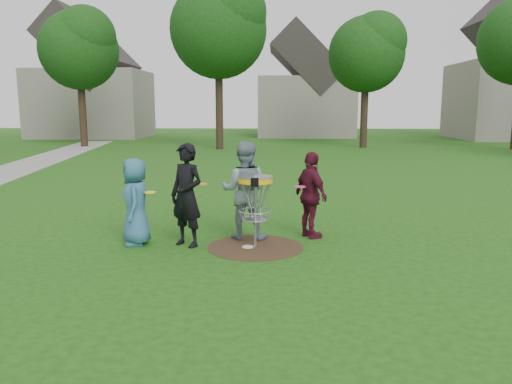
{
  "coord_description": "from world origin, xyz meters",
  "views": [
    {
      "loc": [
        0.34,
        -9.03,
        2.62
      ],
      "look_at": [
        0.0,
        0.3,
        1.0
      ],
      "focal_mm": 35.0,
      "sensor_mm": 36.0,
      "label": 1
    }
  ],
  "objects_px": {
    "player_black": "(187,195)",
    "disc_golf_basket": "(255,194)",
    "player_grey": "(244,190)",
    "player_maroon": "(311,195)",
    "player_blue": "(136,202)"
  },
  "relations": [
    {
      "from": "player_grey",
      "to": "player_maroon",
      "type": "distance_m",
      "value": 1.33
    },
    {
      "from": "player_black",
      "to": "player_maroon",
      "type": "distance_m",
      "value": 2.47
    },
    {
      "from": "player_maroon",
      "to": "disc_golf_basket",
      "type": "relative_size",
      "value": 1.25
    },
    {
      "from": "player_blue",
      "to": "player_maroon",
      "type": "height_order",
      "value": "player_maroon"
    },
    {
      "from": "player_grey",
      "to": "disc_golf_basket",
      "type": "bearing_deg",
      "value": 115.01
    },
    {
      "from": "player_black",
      "to": "disc_golf_basket",
      "type": "bearing_deg",
      "value": 29.29
    },
    {
      "from": "player_grey",
      "to": "disc_golf_basket",
      "type": "distance_m",
      "value": 0.71
    },
    {
      "from": "player_grey",
      "to": "player_blue",
      "type": "bearing_deg",
      "value": 19.4
    },
    {
      "from": "player_blue",
      "to": "player_maroon",
      "type": "distance_m",
      "value": 3.41
    },
    {
      "from": "player_maroon",
      "to": "disc_golf_basket",
      "type": "bearing_deg",
      "value": 96.27
    },
    {
      "from": "player_black",
      "to": "disc_golf_basket",
      "type": "distance_m",
      "value": 1.29
    },
    {
      "from": "player_maroon",
      "to": "player_blue",
      "type": "bearing_deg",
      "value": 71.83
    },
    {
      "from": "player_black",
      "to": "player_grey",
      "type": "relative_size",
      "value": 1.0
    },
    {
      "from": "player_grey",
      "to": "disc_golf_basket",
      "type": "xyz_separation_m",
      "value": [
        0.25,
        -0.67,
        0.05
      ]
    },
    {
      "from": "player_grey",
      "to": "player_black",
      "type": "bearing_deg",
      "value": 34.55
    }
  ]
}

